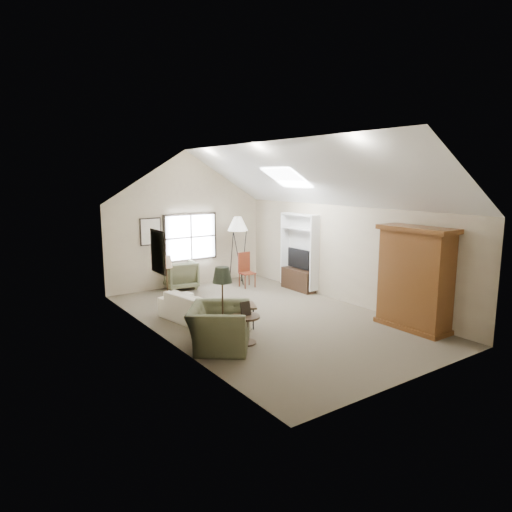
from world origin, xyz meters
TOP-DOWN VIEW (x-y plane):
  - room_shell at (0.00, 0.00)m, footprint 5.01×8.01m
  - window at (0.10, 3.96)m, footprint 1.72×0.08m
  - skylight at (1.30, 0.90)m, footprint 0.80×1.20m
  - wall_art at (-1.88, 1.94)m, footprint 1.97×3.71m
  - armoire at (2.18, -2.40)m, footprint 0.60×1.50m
  - tv_alcove at (2.34, 1.60)m, footprint 0.32×1.30m
  - media_console at (2.32, 1.60)m, footprint 0.34×1.18m
  - tv_panel at (2.32, 1.60)m, footprint 0.05×0.90m
  - sofa at (-1.39, 0.49)m, footprint 1.27×2.38m
  - armchair_near at (-1.83, -1.00)m, footprint 1.63×1.66m
  - armchair_far at (-0.41, 3.70)m, footprint 0.96×0.98m
  - coffee_table at (-1.01, -0.17)m, footprint 1.12×0.90m
  - bowl at (-1.01, -0.17)m, footprint 0.31×0.31m
  - side_table at (-1.29, -1.11)m, footprint 0.66×0.66m
  - side_chair at (1.30, 2.73)m, footprint 0.42×0.42m
  - tripod_lamp at (1.31, 3.25)m, footprint 0.70×0.70m
  - dark_lamp at (-1.69, -0.91)m, footprint 0.44×0.44m
  - tan_lamp at (-1.69, 1.69)m, footprint 0.33×0.33m

SIDE VIEW (x-z plane):
  - coffee_table at x=-1.01m, z-range 0.00..0.50m
  - side_table at x=-1.29m, z-range 0.00..0.57m
  - media_console at x=2.32m, z-range 0.00..0.60m
  - sofa at x=-1.39m, z-range 0.00..0.66m
  - armchair_near at x=-1.83m, z-range 0.00..0.82m
  - armchair_far at x=-0.41m, z-range 0.00..0.82m
  - side_chair at x=1.30m, z-range 0.00..1.03m
  - bowl at x=-1.01m, z-range 0.50..0.56m
  - tan_lamp at x=-1.69m, z-range 0.00..1.41m
  - dark_lamp at x=-1.69m, z-range 0.00..1.57m
  - tv_panel at x=2.32m, z-range 0.65..1.20m
  - tripod_lamp at x=1.31m, z-range 0.00..2.09m
  - armoire at x=2.18m, z-range 0.00..2.20m
  - tv_alcove at x=2.34m, z-range 0.10..2.20m
  - window at x=0.10m, z-range 0.74..2.16m
  - wall_art at x=-1.88m, z-range 1.29..2.17m
  - room_shell at x=0.00m, z-range 1.21..5.21m
  - skylight at x=1.30m, z-range 2.96..3.48m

